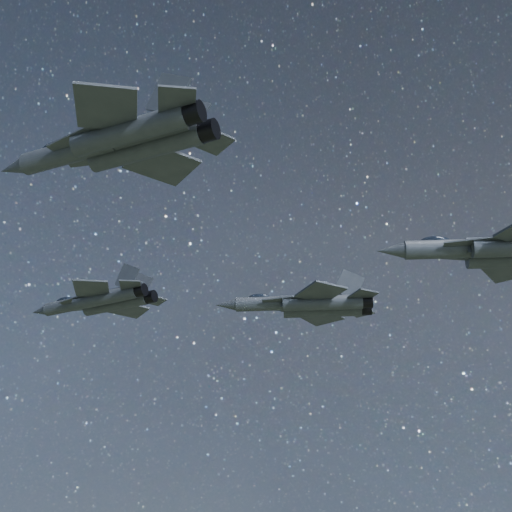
% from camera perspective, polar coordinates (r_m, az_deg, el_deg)
% --- Properties ---
extents(jet_lead, '(15.51, 10.94, 3.92)m').
position_cam_1_polar(jet_lead, '(74.18, -12.27, -3.50)').
color(jet_lead, '#373D44').
extents(jet_left, '(19.94, 13.44, 5.03)m').
position_cam_1_polar(jet_left, '(86.57, 4.30, -3.88)').
color(jet_left, '#373D44').
extents(jet_right, '(17.38, 12.33, 4.42)m').
position_cam_1_polar(jet_right, '(48.62, -10.79, 9.03)').
color(jet_right, '#373D44').
extents(jet_slot, '(19.70, 13.24, 4.97)m').
position_cam_1_polar(jet_slot, '(67.33, 19.27, 0.46)').
color(jet_slot, '#373D44').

